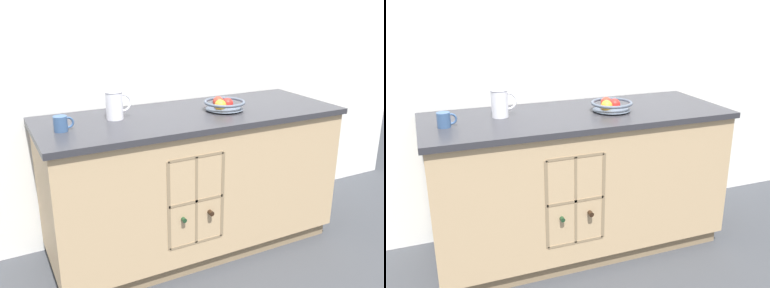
% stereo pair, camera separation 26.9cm
% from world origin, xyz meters
% --- Properties ---
extents(ground_plane, '(14.00, 14.00, 0.00)m').
position_xyz_m(ground_plane, '(0.00, 0.00, 0.00)').
color(ground_plane, '#383A3F').
extents(back_wall, '(4.40, 0.06, 2.55)m').
position_xyz_m(back_wall, '(0.00, 0.40, 1.27)').
color(back_wall, white).
rests_on(back_wall, ground_plane).
extents(kitchen_island, '(1.88, 0.72, 0.92)m').
position_xyz_m(kitchen_island, '(-0.00, -0.00, 0.47)').
color(kitchen_island, '#8B7354').
rests_on(kitchen_island, ground_plane).
extents(fruit_bowl, '(0.26, 0.26, 0.08)m').
position_xyz_m(fruit_bowl, '(0.21, -0.04, 0.96)').
color(fruit_bowl, '#4C5666').
rests_on(fruit_bowl, kitchen_island).
extents(white_pitcher, '(0.16, 0.10, 0.17)m').
position_xyz_m(white_pitcher, '(-0.46, 0.08, 1.01)').
color(white_pitcher, white).
rests_on(white_pitcher, kitchen_island).
extents(ceramic_mug, '(0.11, 0.07, 0.08)m').
position_xyz_m(ceramic_mug, '(-0.79, -0.03, 0.96)').
color(ceramic_mug, '#385684').
rests_on(ceramic_mug, kitchen_island).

